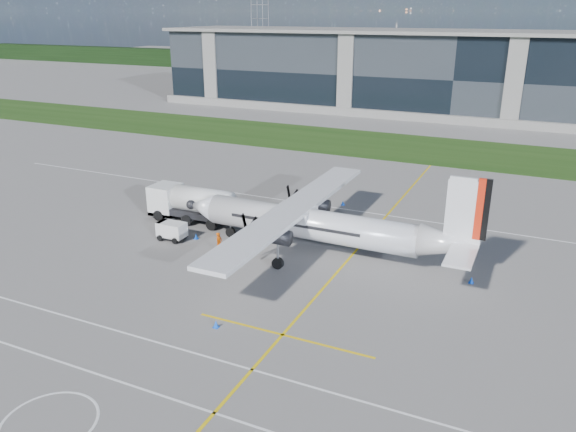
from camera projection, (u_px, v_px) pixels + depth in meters
The scene contains 17 objects.
ground at pixel (409, 161), 75.36m from camera, with size 400.00×400.00×0.00m, color slate.
grass_strip at pixel (422, 149), 82.16m from camera, with size 400.00×18.00×0.04m, color #1B3B10.
terminal_building at pixel (462, 75), 106.83m from camera, with size 120.00×20.00×15.00m, color black.
tree_line at pixel (494, 71), 159.45m from camera, with size 400.00×6.00×6.00m, color black.
pylon_west at pixel (260, 23), 195.53m from camera, with size 9.00×4.60×30.00m, color gray, non-canonical shape.
yellow_taxiway_centerline at pixel (362, 244), 48.63m from camera, with size 0.20×70.00×0.01m, color yellow.
white_lane_line at pixel (165, 397), 29.38m from camera, with size 90.00×0.15×0.01m, color white.
turboprop_aircraft at pixel (321, 208), 45.37m from camera, with size 25.71×26.66×8.00m, color silver, non-canonical shape.
fuel_tanker_truck at pixel (187, 203), 53.68m from camera, with size 9.16×2.98×3.43m, color silver, non-canonical shape.
baggage_tug at pixel (172, 231), 49.36m from camera, with size 2.63×1.58×1.58m, color silver, non-canonical shape.
ground_crew_person at pixel (219, 241), 46.54m from camera, with size 0.84×0.60×2.06m, color #F25907.
safety_cone_stbdwing at pixel (343, 203), 58.30m from camera, with size 0.36×0.36×0.50m, color blue.
safety_cone_nose_port at pixel (196, 236), 49.66m from camera, with size 0.36×0.36×0.50m, color blue.
safety_cone_fwd at pixel (182, 227), 51.87m from camera, with size 0.36×0.36×0.50m, color blue.
safety_cone_tail at pixel (471, 280), 41.60m from camera, with size 0.36×0.36×0.50m, color blue.
safety_cone_nose_stbd at pixel (212, 226), 52.10m from camera, with size 0.36×0.36×0.50m, color blue.
safety_cone_portwing at pixel (216, 324), 35.75m from camera, with size 0.36×0.36×0.50m, color blue.
Camera 1 is at (16.10, -33.34, 19.02)m, focal length 35.00 mm.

